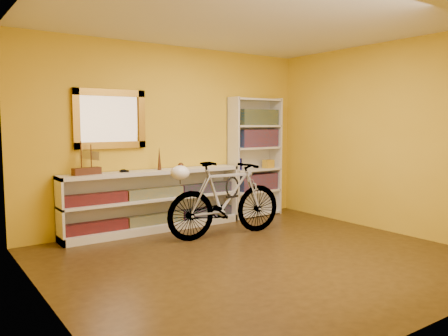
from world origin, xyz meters
TOP-DOWN VIEW (x-y plane):
  - floor at (0.00, 0.00)m, footprint 4.50×4.00m
  - ceiling at (0.00, 0.00)m, footprint 4.50×4.00m
  - back_wall at (0.00, 2.00)m, footprint 4.50×0.01m
  - left_wall at (-2.25, 0.00)m, footprint 0.01×4.00m
  - right_wall at (2.25, 0.00)m, footprint 0.01×4.00m
  - gilt_mirror at (-0.95, 1.97)m, footprint 0.98×0.06m
  - wall_socket at (0.90, 1.99)m, footprint 0.09×0.02m
  - console_unit at (-0.39, 1.81)m, footprint 2.60×0.35m
  - cd_row_lower at (-0.39, 1.79)m, footprint 2.50×0.13m
  - cd_row_upper at (-0.39, 1.79)m, footprint 2.50×0.13m
  - model_ship at (-1.33, 1.81)m, footprint 0.37×0.19m
  - toy_car at (-0.83, 1.81)m, footprint 0.00×0.00m
  - bronze_ornament at (-0.31, 1.81)m, footprint 0.06×0.06m
  - decorative_orb at (0.02, 1.81)m, footprint 0.08×0.08m
  - bookcase at (1.41, 1.84)m, footprint 0.90×0.30m
  - book_row_a at (1.46, 1.84)m, footprint 0.70×0.22m
  - book_row_b at (1.46, 1.84)m, footprint 0.70×0.22m
  - book_row_c at (1.46, 1.84)m, footprint 0.70×0.22m
  - travel_mug at (1.08, 1.82)m, footprint 0.08×0.08m
  - red_tin at (1.21, 1.87)m, footprint 0.19×0.19m
  - yellow_bag at (1.66, 1.80)m, footprint 0.18×0.13m
  - bicycle at (0.24, 1.01)m, footprint 0.59×1.74m
  - helmet at (-0.41, 1.06)m, footprint 0.24×0.23m
  - u_lock at (0.34, 1.00)m, footprint 0.21×0.02m

SIDE VIEW (x-z plane):
  - floor at x=0.00m, z-range -0.01..0.00m
  - cd_row_lower at x=-0.39m, z-range 0.10..0.24m
  - wall_socket at x=0.90m, z-range 0.21..0.29m
  - console_unit at x=-0.39m, z-range 0.00..0.85m
  - bicycle at x=0.24m, z-range 0.00..1.01m
  - cd_row_upper at x=-0.39m, z-range 0.47..0.60m
  - book_row_a at x=1.46m, z-range 0.42..0.68m
  - u_lock at x=0.34m, z-range 0.55..0.76m
  - yellow_bag at x=1.66m, z-range 0.77..0.90m
  - toy_car at x=-0.83m, z-range 0.85..0.85m
  - travel_mug at x=1.08m, z-range 0.77..0.95m
  - helmet at x=-0.41m, z-range 0.79..0.98m
  - decorative_orb at x=0.02m, z-range 0.85..0.93m
  - bookcase at x=1.41m, z-range 0.00..1.90m
  - bronze_ornament at x=-0.31m, z-range 0.85..1.18m
  - model_ship at x=-1.33m, z-range 0.85..1.27m
  - book_row_b at x=1.46m, z-range 1.11..1.40m
  - back_wall at x=0.00m, z-range 0.00..2.60m
  - left_wall at x=-2.25m, z-range 0.00..2.60m
  - right_wall at x=2.25m, z-range 0.00..2.60m
  - gilt_mirror at x=-0.95m, z-range 1.16..1.94m
  - red_tin at x=1.21m, z-range 1.46..1.66m
  - book_row_c at x=1.46m, z-range 1.46..1.71m
  - ceiling at x=0.00m, z-range 2.60..2.61m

